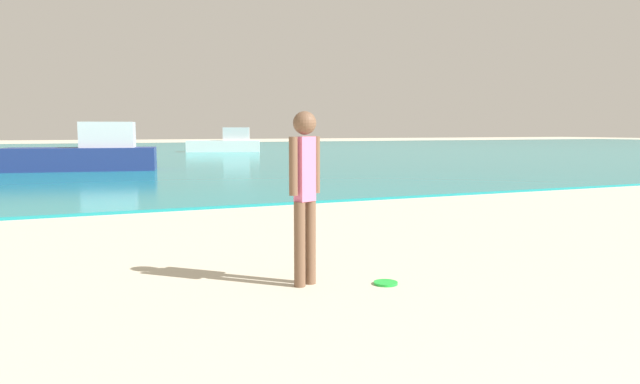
{
  "coord_description": "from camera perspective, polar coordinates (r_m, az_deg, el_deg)",
  "views": [
    {
      "loc": [
        -3.23,
        1.18,
        1.57
      ],
      "look_at": [
        -0.34,
        7.9,
        0.78
      ],
      "focal_mm": 32.09,
      "sensor_mm": 36.0,
      "label": 1
    }
  ],
  "objects": [
    {
      "name": "boat_near",
      "position": [
        23.24,
        -22.18,
        3.56
      ],
      "size": [
        5.57,
        2.64,
        1.82
      ],
      "rotation": [
        0.0,
        0.0,
        2.96
      ],
      "color": "navy",
      "rests_on": "water"
    },
    {
      "name": "water",
      "position": [
        41.38,
        -18.86,
        3.73
      ],
      "size": [
        160.0,
        60.0,
        0.06
      ],
      "primitive_type": "cube",
      "color": "teal",
      "rests_on": "ground"
    },
    {
      "name": "boat_far",
      "position": [
        40.4,
        -9.33,
        4.81
      ],
      "size": [
        5.22,
        3.07,
        1.69
      ],
      "rotation": [
        0.0,
        0.0,
        2.82
      ],
      "color": "white",
      "rests_on": "water"
    },
    {
      "name": "person_standing",
      "position": [
        5.72,
        -1.52,
        0.45
      ],
      "size": [
        0.38,
        0.23,
        1.76
      ],
      "rotation": [
        0.0,
        0.0,
        3.55
      ],
      "color": "brown",
      "rests_on": "ground"
    },
    {
      "name": "frisbee",
      "position": [
        5.97,
        6.57,
        -9.01
      ],
      "size": [
        0.25,
        0.25,
        0.03
      ],
      "primitive_type": "cylinder",
      "color": "green",
      "rests_on": "ground"
    }
  ]
}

